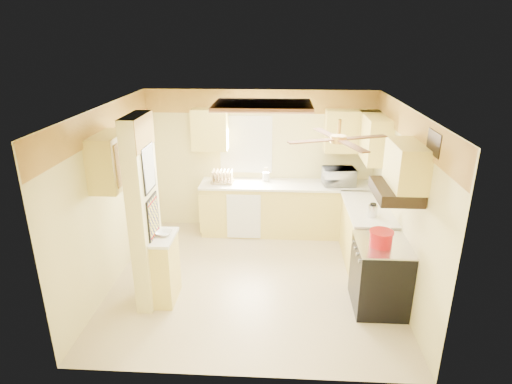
# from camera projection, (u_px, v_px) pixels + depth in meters

# --- Properties ---
(floor) EXTENTS (4.00, 4.00, 0.00)m
(floor) POSITION_uv_depth(u_px,v_px,m) (254.00, 279.00, 6.27)
(floor) COLOR beige
(floor) RESTS_ON ground
(ceiling) EXTENTS (4.00, 4.00, 0.00)m
(ceiling) POSITION_uv_depth(u_px,v_px,m) (253.00, 108.00, 5.40)
(ceiling) COLOR white
(ceiling) RESTS_ON wall_back
(wall_back) EXTENTS (4.00, 0.00, 4.00)m
(wall_back) POSITION_uv_depth(u_px,v_px,m) (260.00, 161.00, 7.62)
(wall_back) COLOR #E6D98C
(wall_back) RESTS_ON floor
(wall_front) EXTENTS (4.00, 0.00, 4.00)m
(wall_front) POSITION_uv_depth(u_px,v_px,m) (241.00, 273.00, 4.06)
(wall_front) COLOR #E6D98C
(wall_front) RESTS_ON floor
(wall_left) EXTENTS (0.00, 3.80, 3.80)m
(wall_left) POSITION_uv_depth(u_px,v_px,m) (110.00, 197.00, 5.95)
(wall_left) COLOR #E6D98C
(wall_left) RESTS_ON floor
(wall_right) EXTENTS (0.00, 3.80, 3.80)m
(wall_right) POSITION_uv_depth(u_px,v_px,m) (402.00, 203.00, 5.73)
(wall_right) COLOR #E6D98C
(wall_right) RESTS_ON floor
(wallpaper_border) EXTENTS (4.00, 0.02, 0.40)m
(wallpaper_border) POSITION_uv_depth(u_px,v_px,m) (260.00, 102.00, 7.23)
(wallpaper_border) COLOR #F1BF47
(wallpaper_border) RESTS_ON wall_back
(partition_column) EXTENTS (0.20, 0.70, 2.50)m
(partition_column) POSITION_uv_depth(u_px,v_px,m) (144.00, 214.00, 5.40)
(partition_column) COLOR #E6D98C
(partition_column) RESTS_ON floor
(partition_ledge) EXTENTS (0.25, 0.55, 0.90)m
(partition_ledge) POSITION_uv_depth(u_px,v_px,m) (166.00, 269.00, 5.66)
(partition_ledge) COLOR #F9DF71
(partition_ledge) RESTS_ON floor
(ledge_top) EXTENTS (0.28, 0.58, 0.04)m
(ledge_top) POSITION_uv_depth(u_px,v_px,m) (163.00, 238.00, 5.50)
(ledge_top) COLOR white
(ledge_top) RESTS_ON partition_ledge
(lower_cabinets_back) EXTENTS (3.00, 0.60, 0.90)m
(lower_cabinets_back) POSITION_uv_depth(u_px,v_px,m) (287.00, 209.00, 7.59)
(lower_cabinets_back) COLOR #F9DF71
(lower_cabinets_back) RESTS_ON floor
(lower_cabinets_right) EXTENTS (0.60, 1.40, 0.90)m
(lower_cabinets_right) POSITION_uv_depth(u_px,v_px,m) (366.00, 236.00, 6.59)
(lower_cabinets_right) COLOR #F9DF71
(lower_cabinets_right) RESTS_ON floor
(countertop_back) EXTENTS (3.04, 0.64, 0.04)m
(countertop_back) POSITION_uv_depth(u_px,v_px,m) (288.00, 185.00, 7.41)
(countertop_back) COLOR white
(countertop_back) RESTS_ON lower_cabinets_back
(countertop_right) EXTENTS (0.64, 1.44, 0.04)m
(countertop_right) POSITION_uv_depth(u_px,v_px,m) (368.00, 208.00, 6.42)
(countertop_right) COLOR white
(countertop_right) RESTS_ON lower_cabinets_right
(dishwasher_panel) EXTENTS (0.58, 0.02, 0.80)m
(dishwasher_panel) POSITION_uv_depth(u_px,v_px,m) (244.00, 217.00, 7.34)
(dishwasher_panel) COLOR white
(dishwasher_panel) RESTS_ON lower_cabinets_back
(window) EXTENTS (0.92, 0.02, 1.02)m
(window) POSITION_uv_depth(u_px,v_px,m) (246.00, 145.00, 7.51)
(window) COLOR white
(window) RESTS_ON wall_back
(upper_cab_back_left) EXTENTS (0.60, 0.35, 0.70)m
(upper_cab_back_left) POSITION_uv_depth(u_px,v_px,m) (210.00, 129.00, 7.29)
(upper_cab_back_left) COLOR #F9DF71
(upper_cab_back_left) RESTS_ON wall_back
(upper_cab_back_right) EXTENTS (0.90, 0.35, 0.70)m
(upper_cab_back_right) POSITION_uv_depth(u_px,v_px,m) (352.00, 131.00, 7.16)
(upper_cab_back_right) COLOR #F9DF71
(upper_cab_back_right) RESTS_ON wall_back
(upper_cab_right) EXTENTS (0.35, 1.00, 0.70)m
(upper_cab_right) POSITION_uv_depth(u_px,v_px,m) (374.00, 138.00, 6.70)
(upper_cab_right) COLOR #F9DF71
(upper_cab_right) RESTS_ON wall_right
(upper_cab_left_wall) EXTENTS (0.35, 0.75, 0.70)m
(upper_cab_left_wall) POSITION_uv_depth(u_px,v_px,m) (111.00, 161.00, 5.49)
(upper_cab_left_wall) COLOR #F9DF71
(upper_cab_left_wall) RESTS_ON wall_left
(upper_cab_over_stove) EXTENTS (0.35, 0.76, 0.52)m
(upper_cab_over_stove) POSITION_uv_depth(u_px,v_px,m) (406.00, 165.00, 4.98)
(upper_cab_over_stove) COLOR #F9DF71
(upper_cab_over_stove) RESTS_ON wall_right
(stove) EXTENTS (0.68, 0.77, 0.92)m
(stove) POSITION_uv_depth(u_px,v_px,m) (380.00, 275.00, 5.51)
(stove) COLOR black
(stove) RESTS_ON floor
(range_hood) EXTENTS (0.50, 0.76, 0.14)m
(range_hood) POSITION_uv_depth(u_px,v_px,m) (396.00, 191.00, 5.10)
(range_hood) COLOR black
(range_hood) RESTS_ON upper_cab_over_stove
(poster_menu) EXTENTS (0.02, 0.42, 0.57)m
(poster_menu) POSITION_uv_depth(u_px,v_px,m) (149.00, 169.00, 5.18)
(poster_menu) COLOR black
(poster_menu) RESTS_ON partition_column
(poster_nashville) EXTENTS (0.02, 0.42, 0.57)m
(poster_nashville) POSITION_uv_depth(u_px,v_px,m) (153.00, 218.00, 5.41)
(poster_nashville) COLOR black
(poster_nashville) RESTS_ON partition_column
(ceiling_light_panel) EXTENTS (1.35, 0.95, 0.06)m
(ceiling_light_panel) POSITION_uv_depth(u_px,v_px,m) (263.00, 105.00, 5.88)
(ceiling_light_panel) COLOR brown
(ceiling_light_panel) RESTS_ON ceiling
(ceiling_fan) EXTENTS (1.15, 1.15, 0.26)m
(ceiling_fan) POSITION_uv_depth(u_px,v_px,m) (339.00, 139.00, 4.77)
(ceiling_fan) COLOR gold
(ceiling_fan) RESTS_ON ceiling
(vent_grate) EXTENTS (0.02, 0.40, 0.25)m
(vent_grate) POSITION_uv_depth(u_px,v_px,m) (434.00, 143.00, 4.52)
(vent_grate) COLOR black
(vent_grate) RESTS_ON wall_right
(microwave) EXTENTS (0.57, 0.42, 0.30)m
(microwave) POSITION_uv_depth(u_px,v_px,m) (339.00, 177.00, 7.31)
(microwave) COLOR white
(microwave) RESTS_ON countertop_back
(bowl) EXTENTS (0.24, 0.24, 0.05)m
(bowl) POSITION_uv_depth(u_px,v_px,m) (164.00, 233.00, 5.52)
(bowl) COLOR white
(bowl) RESTS_ON ledge_top
(dutch_oven) EXTENTS (0.30, 0.30, 0.20)m
(dutch_oven) POSITION_uv_depth(u_px,v_px,m) (381.00, 238.00, 5.27)
(dutch_oven) COLOR #B00F14
(dutch_oven) RESTS_ON stove
(kettle) EXTENTS (0.13, 0.13, 0.20)m
(kettle) POSITION_uv_depth(u_px,v_px,m) (373.00, 210.00, 6.05)
(kettle) COLOR silver
(kettle) RESTS_ON countertop_right
(dish_rack) EXTENTS (0.39, 0.30, 0.22)m
(dish_rack) POSITION_uv_depth(u_px,v_px,m) (222.00, 178.00, 7.44)
(dish_rack) COLOR tan
(dish_rack) RESTS_ON countertop_back
(utensil_crock) EXTENTS (0.12, 0.12, 0.25)m
(utensil_crock) POSITION_uv_depth(u_px,v_px,m) (266.00, 176.00, 7.52)
(utensil_crock) COLOR white
(utensil_crock) RESTS_ON countertop_back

